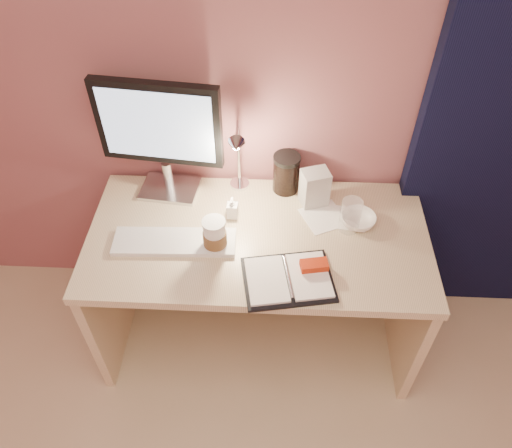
{
  "coord_description": "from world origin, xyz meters",
  "views": [
    {
      "loc": [
        0.06,
        -0.0,
        2.23
      ],
      "look_at": [
        -0.01,
        1.33,
        0.85
      ],
      "focal_mm": 35.0,
      "sensor_mm": 36.0,
      "label": 1
    }
  ],
  "objects_px": {
    "product_box": "(315,188)",
    "monitor": "(160,130)",
    "keyboard": "(175,242)",
    "lotion_bottle": "(232,207)",
    "coffee_cup": "(215,236)",
    "desk": "(259,257)",
    "planner": "(290,278)",
    "dark_jar": "(286,175)",
    "clear_cup": "(350,216)",
    "bowl": "(358,220)",
    "desk_lamp": "(236,158)"
  },
  "relations": [
    {
      "from": "keyboard",
      "to": "desk_lamp",
      "type": "xyz_separation_m",
      "value": [
        0.23,
        0.27,
        0.22
      ]
    },
    {
      "from": "monitor",
      "to": "coffee_cup",
      "type": "distance_m",
      "value": 0.48
    },
    {
      "from": "planner",
      "to": "product_box",
      "type": "height_order",
      "value": "product_box"
    },
    {
      "from": "planner",
      "to": "lotion_bottle",
      "type": "distance_m",
      "value": 0.41
    },
    {
      "from": "product_box",
      "to": "monitor",
      "type": "bearing_deg",
      "value": 157.9
    },
    {
      "from": "monitor",
      "to": "clear_cup",
      "type": "bearing_deg",
      "value": -7.96
    },
    {
      "from": "bowl",
      "to": "desk",
      "type": "bearing_deg",
      "value": -178.35
    },
    {
      "from": "keyboard",
      "to": "dark_jar",
      "type": "height_order",
      "value": "dark_jar"
    },
    {
      "from": "monitor",
      "to": "coffee_cup",
      "type": "relative_size",
      "value": 3.58
    },
    {
      "from": "clear_cup",
      "to": "bowl",
      "type": "height_order",
      "value": "clear_cup"
    },
    {
      "from": "clear_cup",
      "to": "bowl",
      "type": "relative_size",
      "value": 1.03
    },
    {
      "from": "planner",
      "to": "clear_cup",
      "type": "bearing_deg",
      "value": 39.38
    },
    {
      "from": "monitor",
      "to": "keyboard",
      "type": "relative_size",
      "value": 1.11
    },
    {
      "from": "keyboard",
      "to": "coffee_cup",
      "type": "relative_size",
      "value": 3.24
    },
    {
      "from": "desk",
      "to": "clear_cup",
      "type": "bearing_deg",
      "value": -2.22
    },
    {
      "from": "monitor",
      "to": "planner",
      "type": "bearing_deg",
      "value": -35.44
    },
    {
      "from": "coffee_cup",
      "to": "product_box",
      "type": "relative_size",
      "value": 0.91
    },
    {
      "from": "dark_jar",
      "to": "product_box",
      "type": "relative_size",
      "value": 0.97
    },
    {
      "from": "keyboard",
      "to": "desk_lamp",
      "type": "bearing_deg",
      "value": 47.61
    },
    {
      "from": "planner",
      "to": "clear_cup",
      "type": "relative_size",
      "value": 2.51
    },
    {
      "from": "coffee_cup",
      "to": "planner",
      "type": "bearing_deg",
      "value": -26.27
    },
    {
      "from": "bowl",
      "to": "keyboard",
      "type": "bearing_deg",
      "value": -169.08
    },
    {
      "from": "desk",
      "to": "keyboard",
      "type": "bearing_deg",
      "value": -158.39
    },
    {
      "from": "desk",
      "to": "bowl",
      "type": "relative_size",
      "value": 9.72
    },
    {
      "from": "lotion_bottle",
      "to": "dark_jar",
      "type": "bearing_deg",
      "value": 39.61
    },
    {
      "from": "bowl",
      "to": "dark_jar",
      "type": "height_order",
      "value": "dark_jar"
    },
    {
      "from": "coffee_cup",
      "to": "desk_lamp",
      "type": "height_order",
      "value": "desk_lamp"
    },
    {
      "from": "clear_cup",
      "to": "bowl",
      "type": "distance_m",
      "value": 0.07
    },
    {
      "from": "keyboard",
      "to": "planner",
      "type": "distance_m",
      "value": 0.49
    },
    {
      "from": "clear_cup",
      "to": "dark_jar",
      "type": "xyz_separation_m",
      "value": [
        -0.26,
        0.23,
        0.01
      ]
    },
    {
      "from": "desk",
      "to": "product_box",
      "type": "distance_m",
      "value": 0.41
    },
    {
      "from": "planner",
      "to": "dark_jar",
      "type": "distance_m",
      "value": 0.52
    },
    {
      "from": "planner",
      "to": "dark_jar",
      "type": "height_order",
      "value": "dark_jar"
    },
    {
      "from": "keyboard",
      "to": "lotion_bottle",
      "type": "distance_m",
      "value": 0.28
    },
    {
      "from": "keyboard",
      "to": "clear_cup",
      "type": "relative_size",
      "value": 3.31
    },
    {
      "from": "desk",
      "to": "dark_jar",
      "type": "xyz_separation_m",
      "value": [
        0.11,
        0.22,
        0.31
      ]
    },
    {
      "from": "planner",
      "to": "desk_lamp",
      "type": "distance_m",
      "value": 0.54
    },
    {
      "from": "keyboard",
      "to": "dark_jar",
      "type": "relative_size",
      "value": 3.02
    },
    {
      "from": "desk_lamp",
      "to": "clear_cup",
      "type": "bearing_deg",
      "value": -20.26
    },
    {
      "from": "desk",
      "to": "desk_lamp",
      "type": "height_order",
      "value": "desk_lamp"
    },
    {
      "from": "desk",
      "to": "coffee_cup",
      "type": "xyz_separation_m",
      "value": [
        -0.17,
        -0.15,
        0.3
      ]
    },
    {
      "from": "desk",
      "to": "monitor",
      "type": "bearing_deg",
      "value": 155.61
    },
    {
      "from": "monitor",
      "to": "lotion_bottle",
      "type": "height_order",
      "value": "monitor"
    },
    {
      "from": "coffee_cup",
      "to": "monitor",
      "type": "bearing_deg",
      "value": 125.69
    },
    {
      "from": "planner",
      "to": "dark_jar",
      "type": "bearing_deg",
      "value": 82.31
    },
    {
      "from": "lotion_bottle",
      "to": "dark_jar",
      "type": "distance_m",
      "value": 0.29
    },
    {
      "from": "clear_cup",
      "to": "bowl",
      "type": "bearing_deg",
      "value": 32.1
    },
    {
      "from": "desk",
      "to": "bowl",
      "type": "height_order",
      "value": "bowl"
    },
    {
      "from": "bowl",
      "to": "lotion_bottle",
      "type": "distance_m",
      "value": 0.53
    },
    {
      "from": "planner",
      "to": "keyboard",
      "type": "bearing_deg",
      "value": 150.61
    }
  ]
}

